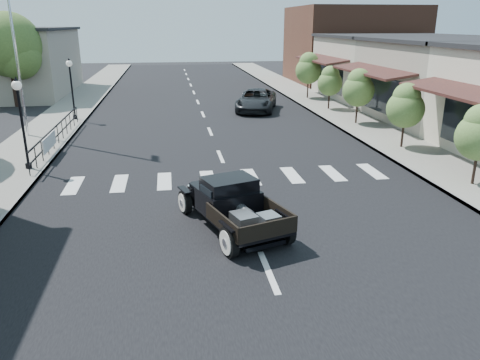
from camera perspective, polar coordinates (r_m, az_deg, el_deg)
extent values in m
plane|color=black|center=(13.72, 0.88, -5.05)|extent=(120.00, 120.00, 0.00)
cube|color=black|center=(28.02, -4.22, 7.22)|extent=(14.00, 80.00, 0.02)
cube|color=gray|center=(28.65, -21.53, 6.36)|extent=(3.00, 80.00, 0.15)
cube|color=gray|center=(29.87, 12.40, 7.68)|extent=(3.00, 80.00, 0.15)
cube|color=#A49989|center=(42.51, -26.99, 12.57)|extent=(10.00, 12.00, 5.00)
cube|color=gray|center=(30.79, 25.63, 10.73)|extent=(10.00, 9.00, 4.50)
cube|color=beige|center=(38.55, 18.18, 12.84)|extent=(10.00, 9.00, 4.50)
cube|color=brown|center=(47.80, 13.47, 15.68)|extent=(11.00, 10.00, 7.00)
cylinder|color=silver|center=(25.42, -26.38, 18.82)|extent=(0.12, 0.12, 12.51)
imported|color=black|center=(31.10, 2.00, 9.68)|extent=(3.67, 5.48, 1.40)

